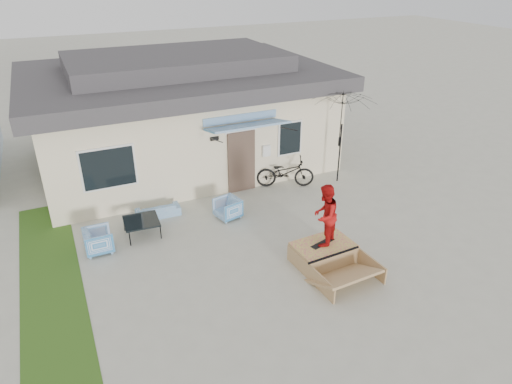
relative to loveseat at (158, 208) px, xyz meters
name	(u,v)px	position (x,y,z in m)	size (l,w,h in m)	color
ground	(275,269)	(2.01, -3.93, -0.26)	(90.00, 90.00, 0.00)	#B0AE9D
grass_strip	(51,278)	(-3.19, -1.93, -0.25)	(1.40, 8.00, 0.01)	#2B5218
house	(180,111)	(2.01, 4.06, 1.68)	(10.80, 8.49, 4.10)	beige
loveseat	(158,208)	(0.00, 0.00, 0.00)	(1.33, 0.39, 0.52)	#2674B2
armchair_left	(98,239)	(-1.90, -1.23, 0.11)	(0.71, 0.67, 0.73)	#2674B2
armchair_right	(228,207)	(1.89, -0.99, 0.09)	(0.68, 0.63, 0.70)	#2674B2
coffee_table	(142,227)	(-0.68, -0.89, -0.02)	(0.95, 0.95, 0.47)	black
bicycle	(285,169)	(4.49, 0.21, 0.37)	(0.69, 1.97, 1.26)	black
patio_umbrella	(341,134)	(6.37, -0.20, 1.49)	(2.60, 2.50, 2.20)	black
skate_ramp	(323,253)	(3.29, -4.14, -0.01)	(1.51, 2.02, 0.50)	#A68051
skateboard	(323,243)	(3.29, -4.09, 0.27)	(0.73, 0.18, 0.05)	black
skater	(325,214)	(3.29, -4.09, 1.11)	(0.80, 0.62, 1.63)	#B4100F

